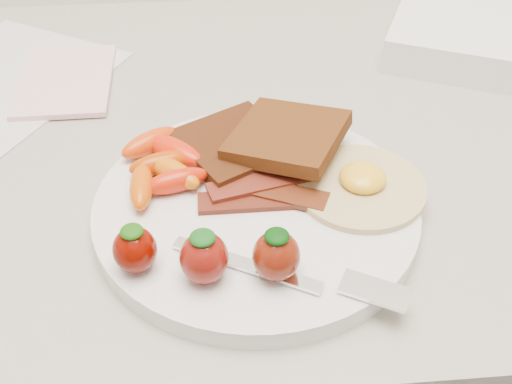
{
  "coord_description": "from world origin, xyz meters",
  "views": [
    {
      "loc": [
        -0.06,
        1.17,
        1.27
      ],
      "look_at": [
        -0.03,
        1.57,
        0.93
      ],
      "focal_mm": 45.0,
      "sensor_mm": 36.0,
      "label": 1
    }
  ],
  "objects": [
    {
      "name": "baby_carrots",
      "position": [
        -0.1,
        1.61,
        0.93
      ],
      "size": [
        0.08,
        0.11,
        0.02
      ],
      "color": "#B93800",
      "rests_on": "plate"
    },
    {
      "name": "plate",
      "position": [
        -0.03,
        1.57,
        0.91
      ],
      "size": [
        0.27,
        0.27,
        0.02
      ],
      "primitive_type": "cylinder",
      "color": "white",
      "rests_on": "counter"
    },
    {
      "name": "fried_egg",
      "position": [
        0.06,
        1.58,
        0.92
      ],
      "size": [
        0.13,
        0.13,
        0.02
      ],
      "color": "silver",
      "rests_on": "plate"
    },
    {
      "name": "toast_upper",
      "position": [
        0.01,
        1.63,
        0.94
      ],
      "size": [
        0.12,
        0.12,
        0.02
      ],
      "primitive_type": "cube",
      "rotation": [
        0.0,
        -0.1,
        -0.5
      ],
      "color": "black",
      "rests_on": "toast_lower"
    },
    {
      "name": "notepad",
      "position": [
        -0.22,
        1.8,
        0.91
      ],
      "size": [
        0.1,
        0.14,
        0.01
      ],
      "primitive_type": "cube",
      "rotation": [
        0.0,
        0.0,
        0.01
      ],
      "color": "#F9BEC0",
      "rests_on": "paper_sheet"
    },
    {
      "name": "strawberries",
      "position": [
        -0.07,
        1.49,
        0.94
      ],
      "size": [
        0.13,
        0.05,
        0.04
      ],
      "color": "#610800",
      "rests_on": "plate"
    },
    {
      "name": "fork",
      "position": [
        -0.0,
        1.48,
        0.92
      ],
      "size": [
        0.17,
        0.09,
        0.0
      ],
      "color": "white",
      "rests_on": "plate"
    },
    {
      "name": "bacon_strips",
      "position": [
        -0.02,
        1.57,
        0.92
      ],
      "size": [
        0.11,
        0.06,
        0.01
      ],
      "color": "#440505",
      "rests_on": "plate"
    },
    {
      "name": "toast_lower",
      "position": [
        -0.04,
        1.64,
        0.93
      ],
      "size": [
        0.12,
        0.12,
        0.01
      ],
      "primitive_type": "cube",
      "rotation": [
        0.0,
        0.0,
        0.51
      ],
      "color": "black",
      "rests_on": "plate"
    },
    {
      "name": "counter",
      "position": [
        0.0,
        1.7,
        0.45
      ],
      "size": [
        2.0,
        0.6,
        0.9
      ],
      "primitive_type": "cube",
      "color": "gray",
      "rests_on": "ground"
    }
  ]
}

